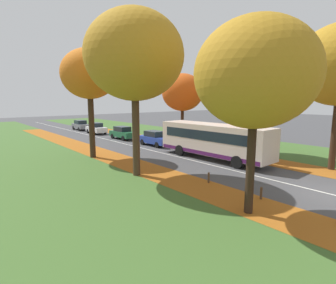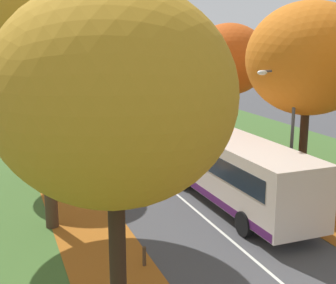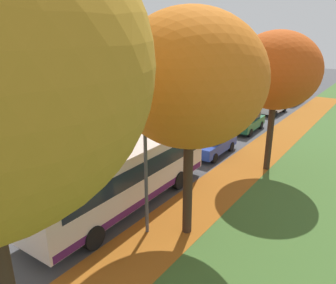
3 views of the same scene
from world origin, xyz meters
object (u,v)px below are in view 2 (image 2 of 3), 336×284
object	(u,v)px
car_white_third_in_line	(107,111)
car_blue_lead	(168,144)
tree_left_nearest	(113,97)
bus	(231,167)
tree_right_near	(309,59)
bollard_third	(144,256)
car_green_following	(134,126)
tree_left_near	(40,22)
tree_left_mid	(29,39)
tree_right_mid	(229,60)
car_grey_fourth_in_line	(94,102)
streetlamp_right	(286,123)

from	to	relation	value
car_white_third_in_line	car_blue_lead	bearing A→B (deg)	-88.10
tree_left_nearest	bus	size ratio (longest dim) A/B	0.81
tree_right_near	bus	size ratio (longest dim) A/B	0.84
bollard_third	car_green_following	bearing A→B (deg)	74.42
tree_left_near	tree_left_mid	world-z (taller)	tree_left_near
tree_left_near	tree_right_mid	bearing A→B (deg)	34.18
tree_right_near	car_grey_fourth_in_line	xyz separation A→B (m)	(-3.64, 28.63, -5.48)
car_green_following	tree_left_near	bearing A→B (deg)	-117.53
tree_left_mid	car_green_following	distance (m)	12.50
tree_left_mid	car_blue_lead	xyz separation A→B (m)	(7.81, 1.17, -6.32)
tree_left_mid	tree_right_near	xyz separation A→B (m)	(11.15, -7.48, -0.84)
tree_right_near	bollard_third	distance (m)	11.40
tree_left_nearest	car_green_following	distance (m)	24.72
tree_right_mid	car_green_following	xyz separation A→B (m)	(-4.06, 6.81, -5.03)
car_green_following	streetlamp_right	bearing A→B (deg)	-83.26
streetlamp_right	tree_left_near	bearing A→B (deg)	172.24
bus	car_white_third_in_line	world-z (taller)	bus
tree_left_nearest	tree_left_mid	size ratio (longest dim) A/B	0.90
tree_left_nearest	streetlamp_right	bearing A→B (deg)	37.33
tree_right_mid	car_grey_fourth_in_line	distance (m)	21.32
tree_right_near	car_white_third_in_line	xyz separation A→B (m)	(-3.80, 22.44, -5.48)
car_grey_fourth_in_line	tree_right_near	bearing A→B (deg)	-82.75
car_blue_lead	streetlamp_right	bearing A→B (deg)	-80.10
tree_right_mid	bus	distance (m)	10.01
tree_right_near	car_grey_fourth_in_line	size ratio (longest dim) A/B	2.07
car_white_third_in_line	car_grey_fourth_in_line	world-z (taller)	same
tree_left_mid	car_green_following	bearing A→B (deg)	45.31
bus	tree_left_nearest	bearing A→B (deg)	-131.64
tree_left_mid	streetlamp_right	distance (m)	13.16
tree_left_nearest	car_white_third_in_line	xyz separation A→B (m)	(6.95, 30.35, -5.28)
car_blue_lead	car_green_following	world-z (taller)	same
tree_right_mid	car_white_third_in_line	size ratio (longest dim) A/B	1.88
car_green_following	bollard_third	bearing A→B (deg)	-105.58
tree_left_near	car_white_third_in_line	distance (m)	24.35
bollard_third	car_grey_fourth_in_line	distance (m)	33.00
tree_left_mid	car_blue_lead	world-z (taller)	tree_left_mid
bus	car_grey_fourth_in_line	xyz separation A→B (m)	(-0.08, 28.46, -0.89)
tree_left_nearest	car_blue_lead	distance (m)	18.90
tree_left_mid	tree_right_near	size ratio (longest dim) A/B	1.06
tree_left_near	tree_right_near	distance (m)	11.38
tree_left_near	car_green_following	xyz separation A→B (m)	(7.72, 14.81, -6.93)
tree_left_nearest	car_blue_lead	bearing A→B (deg)	65.89
tree_right_mid	car_blue_lead	size ratio (longest dim) A/B	1.89
bus	car_grey_fourth_in_line	world-z (taller)	bus
bollard_third	streetlamp_right	size ratio (longest dim) A/B	0.11
tree_right_mid	bollard_third	bearing A→B (deg)	-127.38
bus	tree_right_near	bearing A→B (deg)	-2.83
bollard_third	car_white_third_in_line	world-z (taller)	car_white_third_in_line
car_green_following	car_grey_fourth_in_line	world-z (taller)	same
tree_left_mid	bollard_third	distance (m)	13.48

